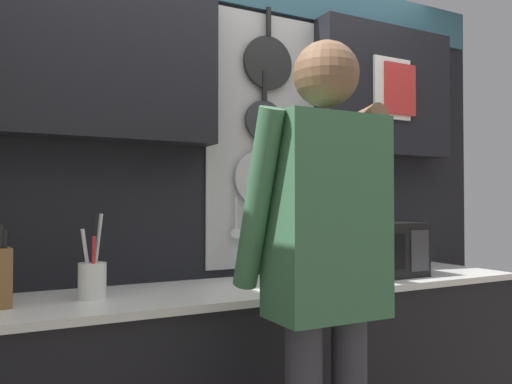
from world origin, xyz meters
The scene contains 4 objects.
back_wall_unit centered at (-0.01, 0.25, 1.53)m, with size 3.19×0.23×2.46m.
microwave centered at (0.56, 0.01, 1.02)m, with size 0.51×0.37×0.26m.
utensil_crock centered at (-0.75, 0.01, 0.97)m, with size 0.10×0.10×0.32m.
person centered at (-0.11, -0.60, 1.07)m, with size 0.54×0.69×1.79m.
Camera 1 is at (-1.06, -1.96, 1.25)m, focal length 35.00 mm.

